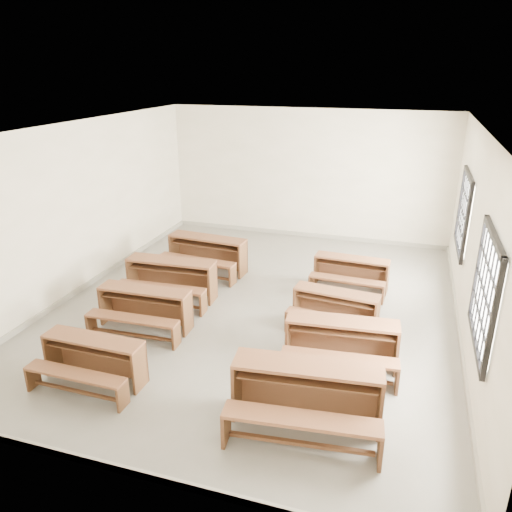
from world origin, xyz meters
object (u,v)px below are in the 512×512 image
(desk_set_0, at_px, (93,357))
(desk_set_6, at_px, (335,307))
(desk_set_3, at_px, (207,252))
(desk_set_5, at_px, (341,341))
(desk_set_2, at_px, (170,276))
(desk_set_4, at_px, (306,391))
(desk_set_7, at_px, (351,271))
(desk_set_1, at_px, (144,306))

(desk_set_0, relative_size, desk_set_6, 0.98)
(desk_set_3, xyz_separation_m, desk_set_5, (3.26, -2.77, -0.02))
(desk_set_5, bearing_deg, desk_set_3, 134.59)
(desk_set_2, height_order, desk_set_3, desk_set_3)
(desk_set_2, xyz_separation_m, desk_set_5, (3.40, -1.34, -0.02))
(desk_set_4, bearing_deg, desk_set_0, 174.20)
(desk_set_0, distance_m, desk_set_7, 5.13)
(desk_set_6, distance_m, desk_set_7, 1.61)
(desk_set_2, bearing_deg, desk_set_3, 82.05)
(desk_set_6, xyz_separation_m, desk_set_7, (0.05, 1.61, 0.00))
(desk_set_0, xyz_separation_m, desk_set_2, (-0.18, 2.74, 0.06))
(desk_set_0, bearing_deg, desk_set_1, 93.65)
(desk_set_0, height_order, desk_set_2, desk_set_2)
(desk_set_1, relative_size, desk_set_5, 0.94)
(desk_set_3, height_order, desk_set_4, desk_set_4)
(desk_set_4, bearing_deg, desk_set_6, 85.27)
(desk_set_0, bearing_deg, desk_set_4, 0.87)
(desk_set_0, height_order, desk_set_3, desk_set_3)
(desk_set_6, bearing_deg, desk_set_2, -177.02)
(desk_set_1, distance_m, desk_set_3, 2.60)
(desk_set_0, relative_size, desk_set_7, 0.99)
(desk_set_0, distance_m, desk_set_4, 3.00)
(desk_set_6, relative_size, desk_set_7, 1.01)
(desk_set_4, relative_size, desk_set_6, 1.27)
(desk_set_5, distance_m, desk_set_6, 1.18)
(desk_set_1, relative_size, desk_set_2, 0.92)
(desk_set_7, bearing_deg, desk_set_2, -152.42)
(desk_set_5, xyz_separation_m, desk_set_7, (-0.22, 2.76, -0.05))
(desk_set_0, bearing_deg, desk_set_6, 41.60)
(desk_set_6, bearing_deg, desk_set_4, -82.38)
(desk_set_5, bearing_deg, desk_set_7, 89.38)
(desk_set_1, xyz_separation_m, desk_set_7, (3.08, 2.60, -0.03))
(desk_set_0, xyz_separation_m, desk_set_3, (-0.04, 4.16, 0.06))
(desk_set_0, distance_m, desk_set_5, 3.51)
(desk_set_3, relative_size, desk_set_4, 0.92)
(desk_set_3, bearing_deg, desk_set_4, -48.94)
(desk_set_0, xyz_separation_m, desk_set_7, (3.00, 4.16, -0.00))
(desk_set_1, distance_m, desk_set_4, 3.45)
(desk_set_6, bearing_deg, desk_set_3, 158.10)
(desk_set_6, height_order, desk_set_7, desk_set_7)
(desk_set_1, xyz_separation_m, desk_set_2, (-0.10, 1.18, 0.03))
(desk_set_7, bearing_deg, desk_set_6, -88.32)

